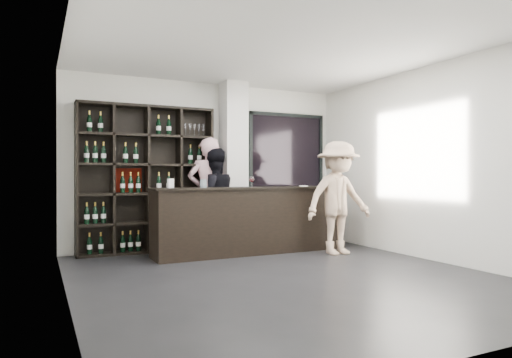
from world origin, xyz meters
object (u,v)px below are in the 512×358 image
taster_black (213,199)px  wine_shelf (147,179)px  tasting_counter (251,220)px  taster_pink (208,194)px  customer (338,198)px

taster_black → wine_shelf: bearing=-18.7°
tasting_counter → taster_pink: (-0.50, 0.65, 0.41)m
wine_shelf → taster_pink: wine_shelf is taller
wine_shelf → customer: 3.13m
taster_pink → wine_shelf: bearing=3.2°
tasting_counter → customer: size_ratio=1.80×
taster_pink → customer: size_ratio=1.05×
taster_pink → customer: bearing=154.4°
tasting_counter → customer: (1.22, -0.70, 0.36)m
taster_black → customer: bearing=139.8°
tasting_counter → taster_black: (-0.45, 0.53, 0.32)m
tasting_counter → taster_black: taster_black is taller
taster_pink → taster_black: size_ratio=1.11×
wine_shelf → tasting_counter: bearing=-28.5°
taster_black → tasting_counter: bearing=126.4°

